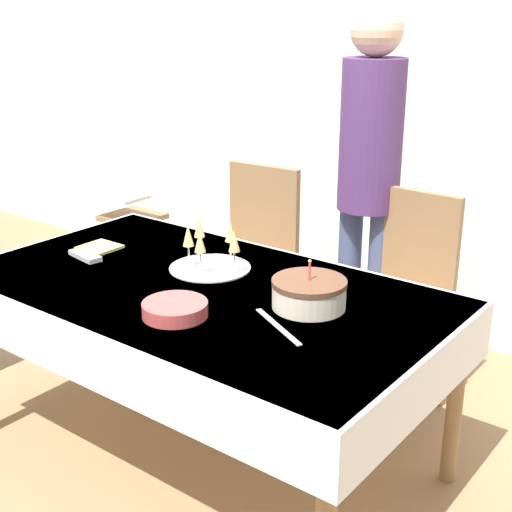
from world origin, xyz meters
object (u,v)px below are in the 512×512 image
(dining_chair_far_left, at_px, (252,254))
(birthday_cake, at_px, (309,294))
(high_chair, at_px, (131,229))
(dining_chair_far_right, at_px, (400,292))
(plate_stack_main, at_px, (175,309))
(person_standing, at_px, (370,162))
(champagne_tray, at_px, (210,250))

(dining_chair_far_left, bearing_deg, birthday_cake, -42.10)
(dining_chair_far_left, relative_size, high_chair, 1.37)
(dining_chair_far_right, distance_m, birthday_cake, 0.80)
(birthday_cake, distance_m, high_chair, 1.96)
(plate_stack_main, height_order, person_standing, person_standing)
(plate_stack_main, bearing_deg, dining_chair_far_left, 115.67)
(dining_chair_far_right, distance_m, person_standing, 0.60)
(dining_chair_far_right, height_order, birthday_cake, dining_chair_far_right)
(champagne_tray, bearing_deg, dining_chair_far_right, 53.38)
(champagne_tray, xyz_separation_m, person_standing, (0.24, 0.81, 0.24))
(dining_chair_far_left, relative_size, dining_chair_far_right, 1.00)
(dining_chair_far_left, height_order, plate_stack_main, dining_chair_far_left)
(dining_chair_far_left, xyz_separation_m, champagne_tray, (0.32, -0.68, 0.28))
(champagne_tray, relative_size, high_chair, 0.45)
(birthday_cake, distance_m, plate_stack_main, 0.46)
(person_standing, distance_m, high_chair, 1.60)
(birthday_cake, relative_size, person_standing, 0.15)
(champagne_tray, bearing_deg, person_standing, 73.40)
(dining_chair_far_left, xyz_separation_m, dining_chair_far_right, (0.82, 0.00, 0.00))
(dining_chair_far_left, bearing_deg, dining_chair_far_right, 0.01)
(champagne_tray, distance_m, high_chair, 1.47)
(champagne_tray, height_order, person_standing, person_standing)
(plate_stack_main, bearing_deg, birthday_cake, 46.79)
(plate_stack_main, distance_m, high_chair, 1.86)
(champagne_tray, bearing_deg, dining_chair_far_left, 115.27)
(dining_chair_far_right, relative_size, champagne_tray, 3.01)
(birthday_cake, relative_size, high_chair, 0.37)
(plate_stack_main, bearing_deg, person_standing, 88.33)
(high_chair, bearing_deg, plate_stack_main, -37.87)
(dining_chair_far_left, bearing_deg, person_standing, 13.85)
(person_standing, bearing_deg, birthday_cake, -72.77)
(dining_chair_far_left, height_order, high_chair, dining_chair_far_left)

